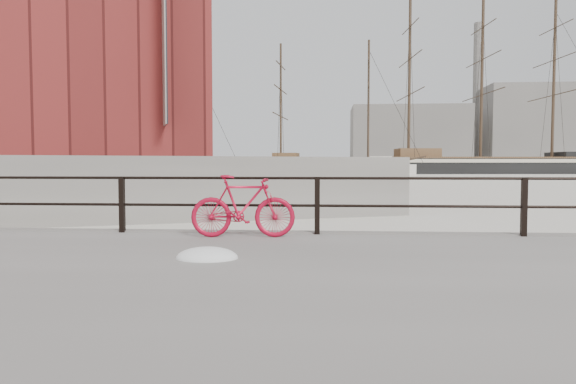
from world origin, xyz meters
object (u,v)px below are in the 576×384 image
(schooner_left, at_px, (161,175))
(bicycle, at_px, (243,206))
(barque_black, at_px, (480,174))
(workboat_near, at_px, (8,184))
(workboat_far, at_px, (63,180))
(schooner_mid, at_px, (324,175))

(schooner_left, bearing_deg, bicycle, -74.99)
(bicycle, xyz_separation_m, barque_black, (29.29, 86.89, -0.87))
(barque_black, relative_size, workboat_near, 4.96)
(schooner_left, xyz_separation_m, workboat_far, (-1.19, -28.68, 0.00))
(schooner_mid, xyz_separation_m, schooner_left, (-26.21, 0.01, 0.00))
(workboat_far, bearing_deg, schooner_left, 71.05)
(schooner_mid, bearing_deg, workboat_far, -128.06)
(barque_black, height_order, workboat_far, barque_black)
(barque_black, bearing_deg, schooner_mid, -158.81)
(barque_black, distance_m, workboat_far, 70.31)
(bicycle, bearing_deg, schooner_left, 105.14)
(barque_black, relative_size, schooner_mid, 1.90)
(bicycle, xyz_separation_m, schooner_left, (-25.17, 72.60, -0.87))
(schooner_mid, bearing_deg, schooner_left, -174.37)
(barque_black, bearing_deg, schooner_left, -170.95)
(schooner_left, height_order, workboat_far, schooner_left)
(schooner_left, bearing_deg, schooner_mid, -4.12)
(workboat_far, bearing_deg, schooner_mid, 29.73)
(schooner_mid, relative_size, schooner_left, 1.22)
(schooner_left, height_order, workboat_near, schooner_left)
(bicycle, height_order, barque_black, barque_black)
(barque_black, height_order, workboat_near, barque_black)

